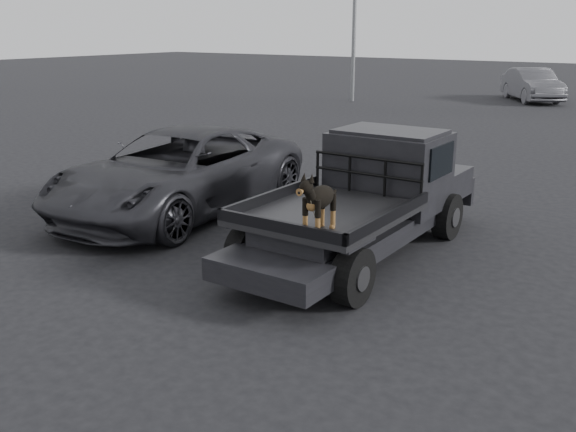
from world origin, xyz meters
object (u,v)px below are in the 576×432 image
Objects in this scene: dog at (319,202)px; distant_car_a at (532,85)px; parked_suv at (179,172)px; flatbed_ute at (359,225)px.

distant_car_a is at bearing 98.51° from dog.
dog reaches higher than parked_suv.
flatbed_ute is at bearing -7.03° from parked_suv.
distant_car_a is at bearing 84.29° from parked_suv.
dog is 0.13× the size of parked_suv.
distant_car_a reaches higher than flatbed_ute.
distant_car_a is at bearing 98.25° from flatbed_ute.
dog reaches higher than distant_car_a.
parked_suv is (-3.89, 0.18, 0.31)m from flatbed_ute.
flatbed_ute is 3.91m from parked_suv.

